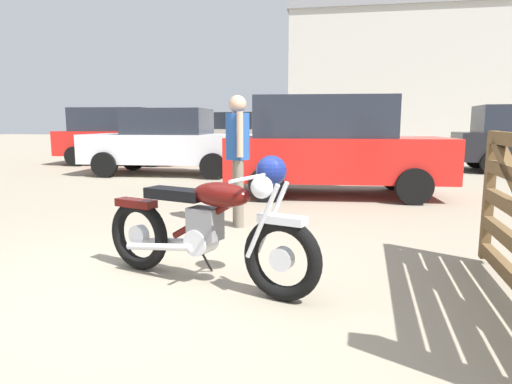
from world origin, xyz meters
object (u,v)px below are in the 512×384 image
(vintage_motorcycle, at_px, (210,226))
(pale_sedan_back, at_px, (330,134))
(blue_hatchback_right, at_px, (169,142))
(bystander, at_px, (238,147))
(dark_sedan_left, at_px, (120,135))
(white_estate_far, at_px, (218,132))
(silver_sedan_mid, at_px, (332,145))

(vintage_motorcycle, xyz_separation_m, pale_sedan_back, (-0.40, 13.20, 0.43))
(vintage_motorcycle, relative_size, pale_sedan_back, 0.52)
(blue_hatchback_right, bearing_deg, pale_sedan_back, -127.23)
(bystander, relative_size, pale_sedan_back, 0.42)
(bystander, relative_size, dark_sedan_left, 0.40)
(white_estate_far, bearing_deg, blue_hatchback_right, 109.87)
(bystander, bearing_deg, silver_sedan_mid, -133.86)
(bystander, relative_size, blue_hatchback_right, 0.38)
(pale_sedan_back, distance_m, white_estate_far, 5.11)
(dark_sedan_left, height_order, blue_hatchback_right, dark_sedan_left)
(blue_hatchback_right, xyz_separation_m, silver_sedan_mid, (4.36, -2.29, 0.08))
(vintage_motorcycle, relative_size, silver_sedan_mid, 0.50)
(vintage_motorcycle, distance_m, pale_sedan_back, 13.21)
(silver_sedan_mid, bearing_deg, dark_sedan_left, 138.99)
(white_estate_far, bearing_deg, vintage_motorcycle, 119.04)
(vintage_motorcycle, bearing_deg, white_estate_far, 124.37)
(bystander, bearing_deg, vintage_motorcycle, 75.39)
(bystander, height_order, white_estate_far, white_estate_far)
(dark_sedan_left, xyz_separation_m, pale_sedan_back, (6.27, 3.82, 0.00))
(silver_sedan_mid, bearing_deg, pale_sedan_back, 87.33)
(vintage_motorcycle, bearing_deg, pale_sedan_back, 106.41)
(vintage_motorcycle, distance_m, bystander, 2.17)
(vintage_motorcycle, height_order, blue_hatchback_right, blue_hatchback_right)
(dark_sedan_left, bearing_deg, blue_hatchback_right, -47.35)
(bystander, distance_m, pale_sedan_back, 11.14)
(bystander, xyz_separation_m, dark_sedan_left, (-6.26, 7.31, -0.10))
(pale_sedan_back, bearing_deg, dark_sedan_left, 30.10)
(white_estate_far, xyz_separation_m, silver_sedan_mid, (5.77, -9.88, -0.02))
(vintage_motorcycle, height_order, pale_sedan_back, pale_sedan_back)
(dark_sedan_left, relative_size, pale_sedan_back, 1.04)
(bystander, distance_m, dark_sedan_left, 9.63)
(vintage_motorcycle, bearing_deg, blue_hatchback_right, 133.06)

